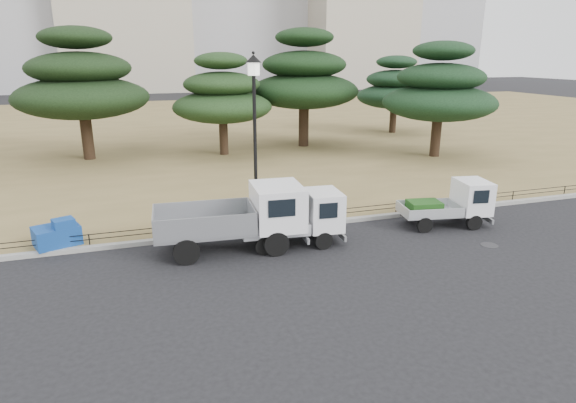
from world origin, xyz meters
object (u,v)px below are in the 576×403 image
object	(u,v)px
truck_kei_rear	(451,204)
street_lamp	(255,114)
tarp_pile	(57,234)
truck_kei_front	(299,219)
truck_large	(239,215)

from	to	relation	value
truck_kei_rear	street_lamp	bearing A→B (deg)	175.34
street_lamp	tarp_pile	size ratio (longest dim) A/B	3.70
truck_kei_front	tarp_pile	distance (m)	8.41
truck_kei_rear	tarp_pile	world-z (taller)	truck_kei_rear
truck_large	street_lamp	xyz separation A→B (m)	(1.02, 1.69, 3.22)
truck_kei_front	tarp_pile	size ratio (longest dim) A/B	2.13
truck_kei_rear	truck_kei_front	bearing A→B (deg)	-170.36
truck_kei_rear	truck_large	bearing A→B (deg)	-171.76
truck_kei_front	street_lamp	size ratio (longest dim) A/B	0.58
truck_kei_front	truck_kei_rear	bearing A→B (deg)	4.53
truck_large	truck_kei_front	distance (m)	2.14
truck_large	truck_kei_rear	distance (m)	8.44
truck_large	truck_kei_front	xyz separation A→B (m)	(2.11, -0.19, -0.28)
truck_kei_rear	street_lamp	distance (m)	8.42
street_lamp	tarp_pile	distance (m)	8.06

